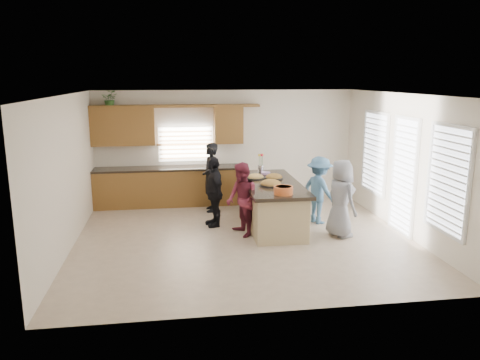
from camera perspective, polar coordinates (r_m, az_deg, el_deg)
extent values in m
plane|color=#C9B195|center=(9.31, 0.46, -7.08)|extent=(6.50, 6.50, 0.00)
cube|color=silver|center=(11.87, -1.75, 4.15)|extent=(6.50, 0.02, 2.80)
cube|color=silver|center=(6.07, 4.82, -3.97)|extent=(6.50, 0.02, 2.80)
cube|color=silver|center=(9.04, -20.34, 0.74)|extent=(0.02, 6.00, 2.80)
cube|color=silver|center=(9.96, 19.29, 1.85)|extent=(0.02, 6.00, 2.80)
cube|color=white|center=(8.78, 0.49, 10.41)|extent=(6.50, 6.00, 0.02)
cube|color=brown|center=(11.67, -8.51, -0.88)|extent=(3.65, 0.62, 0.90)
cube|color=black|center=(11.57, -8.58, 1.41)|extent=(3.70, 0.65, 0.05)
cube|color=brown|center=(11.61, -14.09, 6.33)|extent=(1.50, 0.36, 0.90)
cube|color=brown|center=(11.63, -1.42, 6.71)|extent=(0.70, 0.36, 0.90)
cube|color=brown|center=(11.51, -7.82, 8.94)|extent=(4.05, 0.40, 0.06)
cube|color=brown|center=(11.75, -6.59, 4.36)|extent=(1.35, 0.08, 0.85)
cube|color=white|center=(11.09, 16.10, 3.21)|extent=(0.06, 1.10, 1.75)
cube|color=white|center=(9.90, 19.31, 0.46)|extent=(0.06, 0.85, 2.25)
cube|color=white|center=(8.58, 24.01, 0.02)|extent=(0.06, 1.10, 1.75)
cube|color=tan|center=(9.97, 3.81, -3.12)|extent=(1.04, 2.51, 0.88)
cube|color=black|center=(9.86, 3.85, -0.46)|extent=(1.19, 2.72, 0.07)
cube|color=black|center=(10.09, 3.78, -5.31)|extent=(0.95, 2.43, 0.08)
cylinder|color=black|center=(9.56, 3.76, -0.57)|extent=(0.47, 0.47, 0.02)
ellipsoid|color=#A37C33|center=(9.56, 3.76, -0.47)|extent=(0.42, 0.42, 0.19)
cylinder|color=black|center=(10.21, 4.17, 0.26)|extent=(0.40, 0.40, 0.02)
ellipsoid|color=#A37C33|center=(10.21, 4.18, 0.36)|extent=(0.36, 0.36, 0.16)
cylinder|color=black|center=(10.19, 1.92, 0.26)|extent=(0.39, 0.39, 0.02)
ellipsoid|color=tan|center=(10.18, 1.92, 0.35)|extent=(0.35, 0.35, 0.16)
cylinder|color=#D45D26|center=(8.84, 5.31, -1.26)|extent=(0.36, 0.36, 0.15)
cylinder|color=beige|center=(8.82, 5.32, -0.91)|extent=(0.30, 0.30, 0.04)
cylinder|color=white|center=(9.15, 6.04, -0.98)|extent=(0.08, 0.08, 0.10)
cylinder|color=#B284C0|center=(10.66, 3.14, 0.86)|extent=(0.22, 0.22, 0.05)
cylinder|color=silver|center=(10.86, 2.54, 1.40)|extent=(0.13, 0.13, 0.16)
imported|color=#3D6F2C|center=(11.59, -15.56, 9.49)|extent=(0.39, 0.35, 0.41)
imported|color=black|center=(10.97, -3.61, 0.31)|extent=(0.40, 0.60, 1.62)
imported|color=maroon|center=(9.25, 0.23, -2.42)|extent=(0.73, 0.84, 1.48)
imported|color=black|center=(9.88, -3.18, -1.44)|extent=(0.53, 0.93, 1.49)
imported|color=#3C6384|center=(10.21, 9.62, -1.22)|extent=(0.90, 1.09, 1.46)
imported|color=slate|center=(9.42, 12.22, -2.20)|extent=(0.69, 0.87, 1.55)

